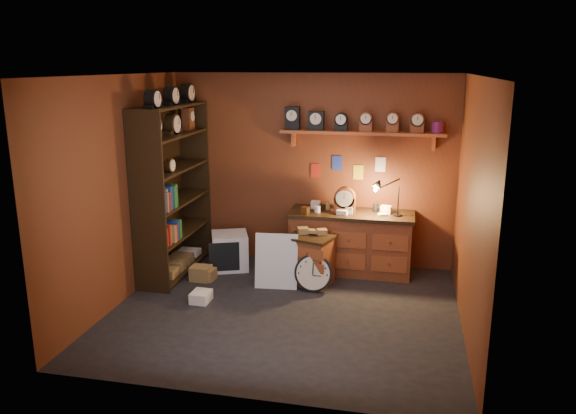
% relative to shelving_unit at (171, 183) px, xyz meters
% --- Properties ---
extents(floor, '(4.00, 4.00, 0.00)m').
position_rel_shelving_unit_xyz_m(floor, '(1.79, -0.98, -1.25)').
color(floor, black).
rests_on(floor, ground).
extents(room_shell, '(4.02, 3.62, 2.71)m').
position_rel_shelving_unit_xyz_m(room_shell, '(1.84, -0.87, 0.47)').
color(room_shell, brown).
rests_on(room_shell, ground).
extents(shelving_unit, '(0.47, 1.60, 2.58)m').
position_rel_shelving_unit_xyz_m(shelving_unit, '(0.00, 0.00, 0.00)').
color(shelving_unit, black).
rests_on(shelving_unit, ground).
extents(workbench, '(1.70, 0.66, 1.36)m').
position_rel_shelving_unit_xyz_m(workbench, '(2.40, 0.49, -0.78)').
color(workbench, brown).
rests_on(workbench, ground).
extents(low_cabinet, '(0.69, 0.63, 0.74)m').
position_rel_shelving_unit_xyz_m(low_cabinet, '(1.93, -0.05, -0.89)').
color(low_cabinet, brown).
rests_on(low_cabinet, ground).
extents(big_round_clock, '(0.49, 0.16, 0.49)m').
position_rel_shelving_unit_xyz_m(big_round_clock, '(2.02, -0.30, -1.02)').
color(big_round_clock, black).
rests_on(big_round_clock, ground).
extents(white_panel, '(0.56, 0.20, 0.72)m').
position_rel_shelving_unit_xyz_m(white_panel, '(1.53, -0.29, -1.25)').
color(white_panel, silver).
rests_on(white_panel, ground).
extents(mini_fridge, '(0.63, 0.65, 0.51)m').
position_rel_shelving_unit_xyz_m(mini_fridge, '(0.73, 0.26, -1.00)').
color(mini_fridge, silver).
rests_on(mini_fridge, ground).
extents(floor_box_a, '(0.27, 0.24, 0.15)m').
position_rel_shelving_unit_xyz_m(floor_box_a, '(0.54, -0.23, -1.18)').
color(floor_box_a, olive).
rests_on(floor_box_a, ground).
extents(floor_box_b, '(0.22, 0.27, 0.13)m').
position_rel_shelving_unit_xyz_m(floor_box_b, '(0.74, -0.93, -1.19)').
color(floor_box_b, white).
rests_on(floor_box_b, ground).
extents(floor_box_c, '(0.27, 0.22, 0.20)m').
position_rel_shelving_unit_xyz_m(floor_box_c, '(0.48, -0.26, -1.16)').
color(floor_box_c, olive).
rests_on(floor_box_c, ground).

